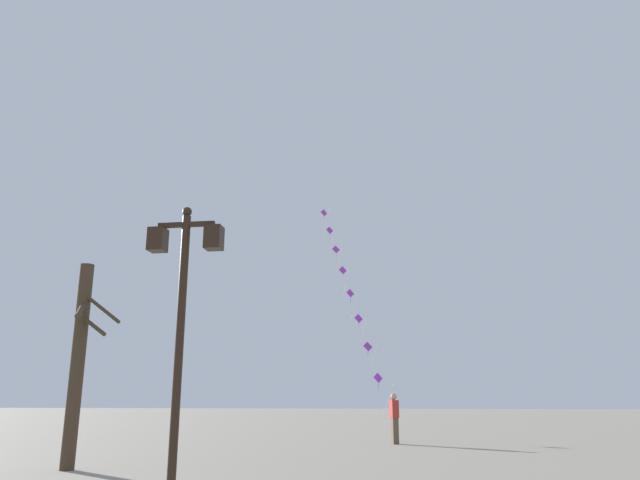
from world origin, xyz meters
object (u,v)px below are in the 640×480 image
at_px(twin_lantern_lamp_post, 183,290).
at_px(bare_tree, 78,360).
at_px(kite_train, 350,294).
at_px(kite_flyer, 394,417).

xyz_separation_m(twin_lantern_lamp_post, bare_tree, (-3.85, 3.72, -0.86)).
height_order(kite_train, bare_tree, kite_train).
bearing_deg(bare_tree, kite_flyer, 52.53).
bearing_deg(kite_flyer, twin_lantern_lamp_post, 147.38).
distance_m(twin_lantern_lamp_post, kite_flyer, 13.34).
distance_m(kite_train, kite_flyer, 8.60).
bearing_deg(bare_tree, twin_lantern_lamp_post, -44.00).
height_order(twin_lantern_lamp_post, kite_train, kite_train).
distance_m(kite_flyer, bare_tree, 11.50).
height_order(twin_lantern_lamp_post, kite_flyer, twin_lantern_lamp_post).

